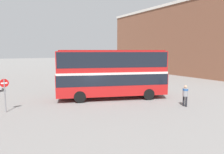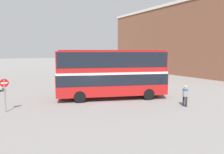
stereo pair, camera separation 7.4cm
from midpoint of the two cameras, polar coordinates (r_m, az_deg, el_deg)
ground_plane at (r=18.44m, az=-4.87°, el=-6.62°), size 240.00×240.00×0.00m
building_row_right at (r=45.28m, az=20.32°, el=9.82°), size 12.25×34.21×13.45m
double_decker_bus at (r=18.63m, az=0.12°, el=1.72°), size 10.30×6.06×4.56m
pedestrian_foreground at (r=17.19m, az=20.31°, el=-4.46°), size 0.45×0.45×1.74m
no_entry_sign at (r=16.48m, az=-28.23°, el=-3.29°), size 0.61×0.08×2.47m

